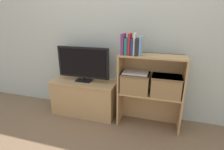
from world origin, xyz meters
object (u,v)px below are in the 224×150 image
object	(u,v)px
book_plum	(123,44)
book_charcoal	(137,47)
storage_basket_left	(135,82)
book_teal	(127,46)
laptop	(136,72)
book_crimson	(130,44)
tv	(83,63)
book_navy	(132,47)
book_skyblue	(141,46)
storage_basket_right	(166,85)
book_ivory	(135,44)
tv_stand	(85,97)

from	to	relation	value
book_plum	book_charcoal	distance (m)	0.17
storage_basket_left	book_charcoal	bearing A→B (deg)	-65.03
book_teal	book_charcoal	size ratio (longest dim) A/B	1.02
laptop	book_crimson	bearing A→B (deg)	-163.88
tv	book_plum	xyz separation A→B (m)	(0.58, -0.09, 0.30)
book_navy	book_skyblue	bearing A→B (deg)	0.00
book_navy	storage_basket_right	world-z (taller)	book_navy
book_skyblue	book_navy	bearing A→B (deg)	180.00
book_charcoal	laptop	size ratio (longest dim) A/B	0.62
book_teal	storage_basket_right	bearing A→B (deg)	2.72
tv	book_plum	world-z (taller)	book_plum
laptop	book_skyblue	bearing A→B (deg)	-26.83
book_teal	laptop	distance (m)	0.34
book_ivory	laptop	size ratio (longest dim) A/B	0.83
tv_stand	storage_basket_left	bearing A→B (deg)	-5.27
book_teal	book_crimson	bearing A→B (deg)	0.00
book_plum	book_crimson	size ratio (longest dim) A/B	0.98
book_teal	storage_basket_right	distance (m)	0.66
book_crimson	tv_stand	bearing A→B (deg)	172.10
tv	book_ivory	size ratio (longest dim) A/B	2.96
book_skyblue	book_teal	bearing A→B (deg)	180.00
tv	book_charcoal	bearing A→B (deg)	-6.83
tv_stand	book_navy	world-z (taller)	book_navy
book_ivory	book_skyblue	distance (m)	0.07
book_ivory	storage_basket_left	xyz separation A→B (m)	(0.02, 0.02, -0.47)
book_crimson	book_skyblue	size ratio (longest dim) A/B	1.15
tv_stand	book_skyblue	distance (m)	1.11
tv	storage_basket_right	bearing A→B (deg)	-3.43
book_teal	storage_basket_right	xyz separation A→B (m)	(0.48, 0.02, -0.44)
book_teal	storage_basket_right	world-z (taller)	book_teal
tv	book_teal	xyz separation A→B (m)	(0.62, -0.09, 0.28)
storage_basket_right	tv_stand	bearing A→B (deg)	176.49
book_ivory	book_plum	bearing A→B (deg)	180.00
book_navy	book_ivory	size ratio (longest dim) A/B	0.76
book_navy	book_charcoal	size ratio (longest dim) A/B	1.01
tv_stand	book_teal	distance (m)	1.00
book_teal	storage_basket_left	world-z (taller)	book_teal
storage_basket_left	laptop	xyz separation A→B (m)	(0.00, -0.00, 0.12)
book_plum	book_navy	size ratio (longest dim) A/B	1.26
book_navy	storage_basket_left	xyz separation A→B (m)	(0.05, 0.02, -0.44)
book_navy	book_charcoal	xyz separation A→B (m)	(0.06, 0.00, -0.00)
book_plum	storage_basket_right	xyz separation A→B (m)	(0.53, 0.02, -0.47)
book_navy	tv	bearing A→B (deg)	172.59
book_teal	book_ivory	xyz separation A→B (m)	(0.09, 0.00, 0.03)
book_crimson	laptop	distance (m)	0.35
book_ivory	book_navy	bearing A→B (deg)	180.00
book_skyblue	storage_basket_right	bearing A→B (deg)	4.08
book_ivory	book_charcoal	size ratio (longest dim) A/B	1.33
book_navy	tv_stand	bearing A→B (deg)	172.46
tv	laptop	distance (m)	0.74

